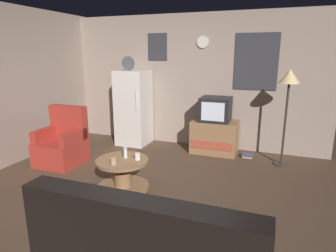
{
  "coord_description": "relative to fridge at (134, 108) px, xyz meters",
  "views": [
    {
      "loc": [
        1.57,
        -3.12,
        1.84
      ],
      "look_at": [
        0.08,
        0.9,
        0.75
      ],
      "focal_mm": 30.96,
      "sensor_mm": 36.0,
      "label": 1
    }
  ],
  "objects": [
    {
      "name": "mug_ceramic_tan",
      "position": [
        0.77,
        -2.11,
        -0.29
      ],
      "size": [
        0.08,
        0.08,
        0.09
      ],
      "primitive_type": "cylinder",
      "color": "tan",
      "rests_on": "coffee_table"
    },
    {
      "name": "tv_stand",
      "position": [
        1.68,
        0.01,
        -0.45
      ],
      "size": [
        0.84,
        0.53,
        0.61
      ],
      "color": "#8E6642",
      "rests_on": "ground_plane"
    },
    {
      "name": "wine_glass",
      "position": [
        0.81,
        -1.85,
        -0.26
      ],
      "size": [
        0.05,
        0.05,
        0.15
      ],
      "primitive_type": "cylinder",
      "color": "silver",
      "rests_on": "coffee_table"
    },
    {
      "name": "mug_ceramic_white",
      "position": [
        0.99,
        -1.85,
        -0.29
      ],
      "size": [
        0.08,
        0.08,
        0.09
      ],
      "primitive_type": "cylinder",
      "color": "silver",
      "rests_on": "coffee_table"
    },
    {
      "name": "armchair",
      "position": [
        -0.63,
        -1.42,
        -0.42
      ],
      "size": [
        0.68,
        0.68,
        0.96
      ],
      "color": "#A52D23",
      "rests_on": "ground_plane"
    },
    {
      "name": "wall_with_art",
      "position": [
        1.11,
        0.38,
        0.53
      ],
      "size": [
        5.2,
        0.12,
        2.56
      ],
      "color": "gray",
      "rests_on": "ground_plane"
    },
    {
      "name": "ground_plane",
      "position": [
        1.1,
        -2.07,
        -0.75
      ],
      "size": [
        12.0,
        12.0,
        0.0
      ],
      "primitive_type": "plane",
      "color": "#4C3828"
    },
    {
      "name": "coffee_table",
      "position": [
        0.79,
        -1.92,
        -0.54
      ],
      "size": [
        0.72,
        0.72,
        0.42
      ],
      "color": "#8E6642",
      "rests_on": "ground_plane"
    },
    {
      "name": "standing_lamp",
      "position": [
        2.87,
        -0.23,
        0.6
      ],
      "size": [
        0.32,
        0.32,
        1.59
      ],
      "color": "#332D28",
      "rests_on": "ground_plane"
    },
    {
      "name": "crt_tv",
      "position": [
        1.67,
        0.01,
        0.08
      ],
      "size": [
        0.54,
        0.51,
        0.44
      ],
      "color": "black",
      "rests_on": "tv_stand"
    },
    {
      "name": "book_stack",
      "position": [
        2.3,
        -0.06,
        -0.72
      ],
      "size": [
        0.2,
        0.18,
        0.06
      ],
      "color": "#C0ABAB",
      "rests_on": "ground_plane"
    },
    {
      "name": "fridge",
      "position": [
        0.0,
        0.0,
        0.0
      ],
      "size": [
        0.6,
        0.62,
        1.77
      ],
      "color": "silver",
      "rests_on": "ground_plane"
    }
  ]
}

